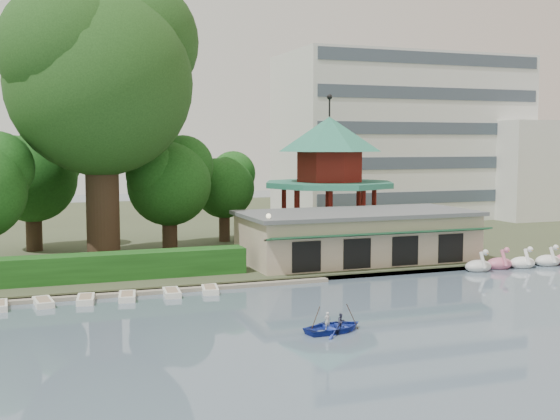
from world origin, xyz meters
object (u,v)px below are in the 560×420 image
boathouse (357,235)px  pavilion (329,167)px  dock (74,296)px  rowboat_with_passengers (334,322)px  big_tree (102,69)px

boathouse → pavilion: (2.00, 10.03, 5.11)m
dock → rowboat_with_passengers: rowboat_with_passengers is taller
dock → pavilion: size_ratio=2.52×
dock → pavilion: (24.00, 14.80, 7.36)m
boathouse → rowboat_with_passengers: boathouse is taller
boathouse → big_tree: big_tree is taller
boathouse → rowboat_with_passengers: 20.28m
big_tree → rowboat_with_passengers: (8.79, -23.78, -14.87)m
dock → pavilion: bearing=31.7°
big_tree → rowboat_with_passengers: 29.39m
dock → boathouse: 22.62m
boathouse → pavilion: size_ratio=1.38×
dock → rowboat_with_passengers: size_ratio=6.54×
dock → boathouse: bearing=12.2°
dock → rowboat_with_passengers: 17.50m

